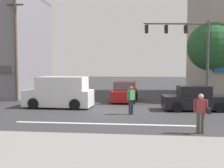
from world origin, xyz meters
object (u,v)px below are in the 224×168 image
street_tree (212,47)px  traffic_light_mast (191,46)px  pedestrian_mid_crossing (131,98)px  utility_pole_far_right (219,48)px  sedan_parked_curbside (195,99)px  pedestrian_foreground_with_bag (201,111)px  van_crossing_center (60,93)px  sedan_crossing_rightbound (125,93)px  utility_pole_near_left (16,49)px

street_tree → traffic_light_mast: size_ratio=1.04×
pedestrian_mid_crossing → utility_pole_far_right: bearing=51.5°
utility_pole_far_right → sedan_parked_curbside: 9.12m
utility_pole_far_right → traffic_light_mast: 5.78m
sedan_parked_curbside → traffic_light_mast: bearing=86.2°
street_tree → utility_pole_far_right: size_ratio=0.74×
pedestrian_mid_crossing → pedestrian_foreground_with_bag: bearing=-53.2°
van_crossing_center → pedestrian_mid_crossing: bearing=-23.6°
utility_pole_far_right → pedestrian_mid_crossing: bearing=-128.5°
utility_pole_far_right → van_crossing_center: bearing=-149.7°
sedan_parked_curbside → van_crossing_center: van_crossing_center is taller
utility_pole_far_right → van_crossing_center: (-12.48, -7.28, -3.47)m
sedan_parked_curbside → pedestrian_mid_crossing: (-4.01, -1.93, 0.24)m
utility_pole_far_right → sedan_crossing_rightbound: size_ratio=2.06×
street_tree → pedestrian_mid_crossing: street_tree is taller
street_tree → sedan_crossing_rightbound: 8.03m
street_tree → sedan_crossing_rightbound: bearing=-170.8°
utility_pole_near_left → pedestrian_mid_crossing: 11.21m
street_tree → utility_pole_far_right: 2.71m
street_tree → van_crossing_center: size_ratio=1.37×
utility_pole_near_left → pedestrian_mid_crossing: size_ratio=4.87×
traffic_light_mast → sedan_crossing_rightbound: traffic_light_mast is taller
utility_pole_near_left → pedestrian_foreground_with_bag: size_ratio=4.87×
utility_pole_far_right → sedan_parked_curbside: utility_pole_far_right is taller
sedan_crossing_rightbound → pedestrian_mid_crossing: 5.95m
street_tree → traffic_light_mast: bearing=-132.4°
traffic_light_mast → sedan_parked_curbside: (-0.19, -2.80, -3.59)m
utility_pole_far_right → traffic_light_mast: utility_pole_far_right is taller
sedan_crossing_rightbound → pedestrian_mid_crossing: (0.73, -5.90, 0.24)m
utility_pole_near_left → street_tree: bearing=7.2°
street_tree → pedestrian_mid_crossing: 10.07m
van_crossing_center → pedestrian_mid_crossing: 5.41m
sedan_crossing_rightbound → sedan_parked_curbside: bearing=-39.9°
utility_pole_near_left → sedan_parked_curbside: (13.47, -3.11, -3.51)m
sedan_crossing_rightbound → utility_pole_near_left: bearing=-174.4°
street_tree → sedan_crossing_rightbound: (-7.03, -1.14, -3.72)m
pedestrian_foreground_with_bag → street_tree: bearing=73.8°
utility_pole_far_right → traffic_light_mast: bearing=-125.2°
van_crossing_center → utility_pole_far_right: bearing=30.3°
street_tree → traffic_light_mast: 3.13m
street_tree → utility_pole_far_right: bearing=63.1°
utility_pole_far_right → van_crossing_center: utility_pole_far_right is taller
utility_pole_far_right → sedan_crossing_rightbound: utility_pole_far_right is taller
traffic_light_mast → sedan_crossing_rightbound: (-4.92, 1.17, -3.59)m
traffic_light_mast → sedan_crossing_rightbound: 6.20m
utility_pole_far_right → sedan_crossing_rightbound: (-8.26, -3.55, -3.77)m
traffic_light_mast → pedestrian_mid_crossing: traffic_light_mast is taller
sedan_parked_curbside → van_crossing_center: size_ratio=0.90×
sedan_parked_curbside → pedestrian_foreground_with_bag: (-0.94, -6.02, 0.24)m
sedan_crossing_rightbound → pedestrian_foreground_with_bag: (3.79, -9.99, 0.24)m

